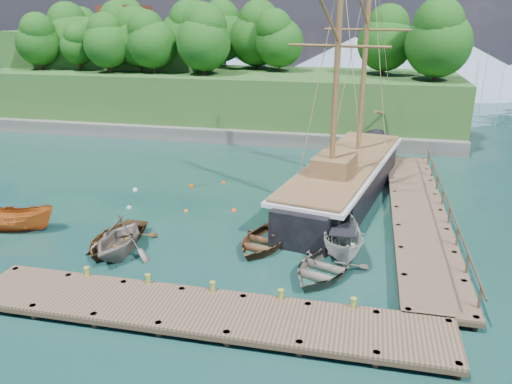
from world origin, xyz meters
The scene contains 25 objects.
ground centered at (0.00, 0.00, 0.00)m, with size 160.00×160.00×0.00m, color #193E33.
dock_near centered at (2.00, -6.50, 0.43)m, with size 20.00×3.20×1.10m.
dock_east centered at (11.50, 7.00, 0.43)m, with size 3.20×24.00×1.10m.
bollard_0 centered at (-4.00, -5.10, 0.00)m, with size 0.26×0.26×0.45m, color olive.
bollard_1 centered at (-1.00, -5.10, 0.00)m, with size 0.26×0.26×0.45m, color olive.
bollard_2 centered at (2.00, -5.10, 0.00)m, with size 0.26×0.26×0.45m, color olive.
bollard_3 centered at (5.00, -5.10, 0.00)m, with size 0.26×0.26×0.45m, color olive.
bollard_4 centered at (8.00, -5.10, 0.00)m, with size 0.26×0.26×0.45m, color olive.
rowboat_0 centered at (-4.88, -0.75, 0.00)m, with size 3.46×4.85×1.00m, color #513519.
rowboat_1 centered at (-4.14, -1.73, 0.00)m, with size 3.66×4.24×2.23m, color #6F645C.
rowboat_2 centered at (2.98, 0.86, 0.00)m, with size 3.29×4.61×0.96m, color brown.
rowboat_3 centered at (6.46, -1.48, 0.00)m, with size 3.51×4.91×1.02m, color #686257.
motorboat_orange centered at (-11.32, -0.21, 0.00)m, with size 1.64×4.35×1.68m, color #BA5C1E.
cabin_boat_white centered at (7.20, 0.71, 0.00)m, with size 2.00×5.32×2.05m, color silver.
schooner centered at (6.81, 10.09, 1.03)m, with size 8.23×25.59×18.62m.
mooring_buoy_0 centered at (-6.68, 4.49, 0.00)m, with size 0.32×0.32×0.32m, color silver.
mooring_buoy_1 centered at (-2.86, 4.76, 0.00)m, with size 0.27×0.27×0.27m, color orange.
mooring_buoy_2 centered at (0.10, 5.51, 0.00)m, with size 0.33×0.33×0.33m, color #D65212.
mooring_buoy_3 centered at (2.77, 6.85, 0.00)m, with size 0.37×0.37×0.37m, color silver.
mooring_buoy_4 centered at (-4.12, 9.37, 0.00)m, with size 0.35×0.35×0.35m, color #FB6F00.
mooring_buoy_5 centered at (-2.07, 10.69, 0.00)m, with size 0.32×0.32×0.32m, color red.
mooring_buoy_6 centered at (-7.82, 7.79, 0.00)m, with size 0.35×0.35×0.35m, color white.
mooring_buoy_7 centered at (3.09, 4.04, 0.00)m, with size 0.35×0.35×0.35m, color #F95720.
headland centered at (-12.88, 31.36, 5.54)m, with size 51.00×19.31×12.90m.
distant_ridge centered at (4.30, 70.00, 4.35)m, with size 117.00×40.00×10.00m.
Camera 1 is at (7.95, -23.13, 11.95)m, focal length 35.00 mm.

